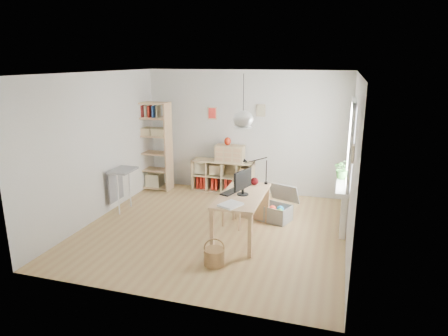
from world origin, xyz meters
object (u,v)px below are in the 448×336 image
(tall_bookshelf, at_px, (153,143))
(storage_chest, at_px, (276,209))
(chair, at_px, (238,200))
(monitor, at_px, (243,181))
(cube_shelf, at_px, (222,178))
(drawer_chest, at_px, (230,153))
(desk, at_px, (242,200))

(tall_bookshelf, height_order, storage_chest, tall_bookshelf)
(chair, bearing_deg, monitor, -49.60)
(cube_shelf, height_order, storage_chest, cube_shelf)
(chair, relative_size, monitor, 1.76)
(tall_bookshelf, xyz_separation_m, drawer_chest, (1.75, 0.24, -0.19))
(drawer_chest, bearing_deg, storage_chest, -45.67)
(storage_chest, height_order, monitor, monitor)
(storage_chest, xyz_separation_m, monitor, (-0.42, -0.92, 0.78))
(tall_bookshelf, relative_size, drawer_chest, 3.15)
(cube_shelf, bearing_deg, desk, -65.39)
(drawer_chest, bearing_deg, desk, -69.36)
(monitor, height_order, drawer_chest, monitor)
(cube_shelf, relative_size, tall_bookshelf, 0.70)
(cube_shelf, relative_size, storage_chest, 1.68)
(storage_chest, bearing_deg, cube_shelf, 157.53)
(desk, xyz_separation_m, tall_bookshelf, (-2.59, 1.95, 0.43))
(storage_chest, relative_size, monitor, 1.77)
(desk, xyz_separation_m, chair, (-0.19, 0.47, -0.19))
(tall_bookshelf, bearing_deg, drawer_chest, 7.81)
(tall_bookshelf, bearing_deg, cube_shelf, 10.19)
(tall_bookshelf, distance_m, drawer_chest, 1.78)
(desk, relative_size, chair, 1.81)
(tall_bookshelf, bearing_deg, storage_chest, -19.11)
(monitor, bearing_deg, storage_chest, 83.16)
(desk, xyz_separation_m, cube_shelf, (-1.02, 2.23, -0.36))
(tall_bookshelf, height_order, monitor, tall_bookshelf)
(chair, bearing_deg, desk, -50.10)
(drawer_chest, bearing_deg, chair, -69.72)
(chair, distance_m, monitor, 0.73)
(tall_bookshelf, bearing_deg, chair, -31.77)
(desk, distance_m, storage_chest, 1.10)
(cube_shelf, height_order, monitor, monitor)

